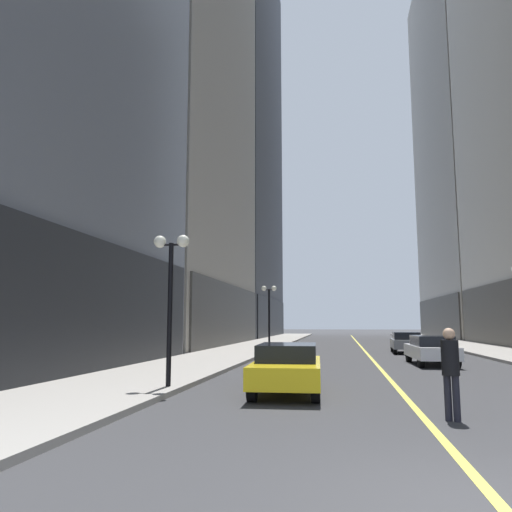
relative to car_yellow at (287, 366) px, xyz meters
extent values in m
plane|color=#38383A|center=(3.08, 26.70, -0.72)|extent=(200.00, 200.00, 0.00)
cube|color=#9E9991|center=(-5.17, 26.70, -0.64)|extent=(4.50, 78.00, 0.15)
cube|color=#9E9991|center=(11.33, 26.70, -0.64)|extent=(4.50, 78.00, 0.15)
cube|color=#E5D64C|center=(3.08, 26.70, -0.72)|extent=(0.16, 70.00, 0.01)
cube|color=#212327|center=(-7.52, 2.70, 1.78)|extent=(0.50, 20.90, 5.00)
cube|color=#3A3935|center=(-7.52, 26.20, 1.78)|extent=(0.50, 22.80, 5.00)
cube|color=#4C515B|center=(-14.24, 51.70, 27.61)|extent=(13.64, 26.00, 56.66)
cube|color=black|center=(-7.52, 51.70, 1.78)|extent=(0.50, 24.70, 5.00)
cube|color=#403C35|center=(13.68, 26.20, 1.78)|extent=(0.50, 22.80, 5.00)
cube|color=#A8A399|center=(20.72, 51.70, 25.09)|extent=(14.28, 26.00, 51.62)
cube|color=#3A3935|center=(13.68, 51.70, 1.78)|extent=(0.50, 24.70, 5.00)
cube|color=yellow|center=(0.00, -0.06, -0.12)|extent=(1.97, 4.51, 0.55)
cube|color=black|center=(-0.01, 0.16, 0.35)|extent=(1.67, 2.55, 0.50)
cylinder|color=black|center=(0.84, -1.58, -0.40)|extent=(0.25, 0.65, 0.64)
cylinder|color=black|center=(-0.70, -1.65, -0.40)|extent=(0.25, 0.65, 0.64)
cylinder|color=black|center=(0.71, 1.52, -0.40)|extent=(0.25, 0.65, 0.64)
cylinder|color=black|center=(-0.83, 1.45, -0.40)|extent=(0.25, 0.65, 0.64)
cube|color=silver|center=(5.52, 10.09, -0.12)|extent=(1.84, 4.59, 0.55)
cube|color=black|center=(5.53, 9.86, 0.35)|extent=(1.58, 2.58, 0.50)
cylinder|color=black|center=(4.74, 11.66, -0.40)|extent=(0.24, 0.65, 0.64)
cylinder|color=black|center=(6.22, 11.70, -0.40)|extent=(0.24, 0.65, 0.64)
cylinder|color=black|center=(4.82, 8.48, -0.40)|extent=(0.24, 0.65, 0.64)
cylinder|color=black|center=(6.30, 8.52, -0.40)|extent=(0.24, 0.65, 0.64)
cube|color=slate|center=(5.54, 18.95, -0.12)|extent=(1.94, 4.29, 0.55)
cube|color=black|center=(5.53, 18.74, 0.35)|extent=(1.65, 2.43, 0.50)
cylinder|color=black|center=(4.86, 20.46, -0.40)|extent=(0.25, 0.65, 0.64)
cylinder|color=black|center=(6.36, 20.39, -0.40)|extent=(0.25, 0.65, 0.64)
cylinder|color=black|center=(4.72, 17.51, -0.40)|extent=(0.25, 0.65, 0.64)
cylinder|color=black|center=(6.23, 17.44, -0.40)|extent=(0.25, 0.65, 0.64)
cylinder|color=black|center=(3.67, -3.37, -0.28)|extent=(0.14, 0.14, 0.88)
cylinder|color=black|center=(3.52, -3.30, -0.28)|extent=(0.14, 0.14, 0.88)
cylinder|color=black|center=(3.60, -3.34, 0.50)|extent=(0.46, 0.46, 0.69)
sphere|color=tan|center=(3.60, -3.34, 0.97)|extent=(0.24, 0.24, 0.24)
cylinder|color=black|center=(-3.32, -0.29, 1.38)|extent=(0.14, 0.14, 4.20)
cylinder|color=black|center=(-3.32, -0.29, 3.43)|extent=(0.80, 0.06, 0.06)
sphere|color=white|center=(-3.67, -0.29, 3.53)|extent=(0.36, 0.36, 0.36)
sphere|color=white|center=(-2.97, -0.29, 3.53)|extent=(0.36, 0.36, 0.36)
cylinder|color=black|center=(-3.32, 19.91, 1.38)|extent=(0.14, 0.14, 4.20)
cylinder|color=black|center=(-3.32, 19.91, 3.43)|extent=(0.80, 0.06, 0.06)
sphere|color=white|center=(-3.67, 19.91, 3.53)|extent=(0.36, 0.36, 0.36)
sphere|color=white|center=(-2.97, 19.91, 3.53)|extent=(0.36, 0.36, 0.36)
camera|label=1|loc=(1.45, -13.82, 1.20)|focal=34.65mm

